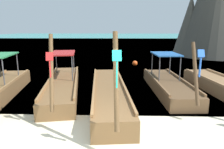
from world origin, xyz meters
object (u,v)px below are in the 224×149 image
object	(u,v)px
mooring_buoy_near	(135,63)
longtail_boat_turquoise_ribbon	(109,93)
longtail_boat_red_ribbon	(63,85)
longtail_boat_blue_ribbon	(168,85)

from	to	relation	value
mooring_buoy_near	longtail_boat_turquoise_ribbon	bearing A→B (deg)	-101.69
longtail_boat_red_ribbon	mooring_buoy_near	size ratio (longest dim) A/B	17.05
longtail_boat_turquoise_ribbon	mooring_buoy_near	distance (m)	8.49
longtail_boat_blue_ribbon	longtail_boat_red_ribbon	bearing A→B (deg)	-177.45
longtail_boat_blue_ribbon	mooring_buoy_near	size ratio (longest dim) A/B	14.46
longtail_boat_turquoise_ribbon	mooring_buoy_near	size ratio (longest dim) A/B	17.91
longtail_boat_turquoise_ribbon	mooring_buoy_near	world-z (taller)	longtail_boat_turquoise_ribbon
longtail_boat_red_ribbon	longtail_boat_turquoise_ribbon	distance (m)	2.48
longtail_boat_turquoise_ribbon	longtail_boat_red_ribbon	bearing A→B (deg)	153.49
longtail_boat_red_ribbon	longtail_boat_turquoise_ribbon	size ratio (longest dim) A/B	0.95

